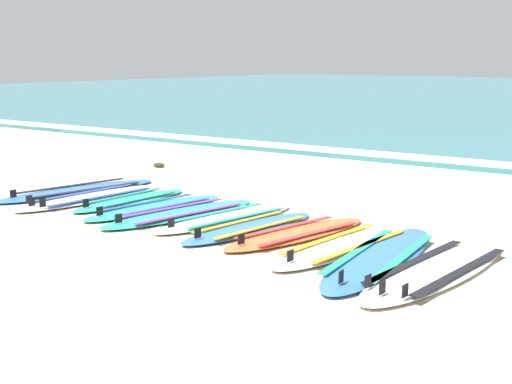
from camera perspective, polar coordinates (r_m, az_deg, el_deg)
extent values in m
plane|color=beige|center=(7.97, -4.44, -2.91)|extent=(80.00, 80.00, 0.00)
cube|color=white|center=(13.22, 12.49, 2.84)|extent=(80.00, 0.77, 0.11)
ellipsoid|color=#3875CC|center=(10.22, -15.10, 0.13)|extent=(1.20, 2.64, 0.07)
cube|color=black|center=(10.42, -15.70, 0.54)|extent=(0.49, 1.77, 0.01)
cube|color=black|center=(10.01, -14.49, 0.17)|extent=(0.49, 1.77, 0.01)
cube|color=black|center=(9.79, -20.30, -0.13)|extent=(0.03, 0.09, 0.11)
ellipsoid|color=white|center=(9.66, -14.00, -0.46)|extent=(0.89, 2.48, 0.07)
cube|color=#334CB2|center=(9.83, -14.74, -0.05)|extent=(0.28, 1.69, 0.01)
cube|color=#334CB2|center=(9.48, -13.25, -0.40)|extent=(0.28, 1.69, 0.01)
cube|color=black|center=(9.15, -18.86, -0.81)|extent=(0.02, 0.09, 0.11)
cube|color=black|center=(9.32, -19.06, -0.61)|extent=(0.02, 0.09, 0.11)
cube|color=black|center=(9.04, -18.01, -0.91)|extent=(0.02, 0.09, 0.11)
ellipsoid|color=#2DB793|center=(9.35, -10.78, -0.71)|extent=(0.64, 1.97, 0.07)
cube|color=teal|center=(9.47, -11.48, -0.32)|extent=(0.18, 1.36, 0.01)
cube|color=teal|center=(9.21, -10.09, -0.61)|extent=(0.18, 1.36, 0.01)
cube|color=black|center=(8.87, -14.53, -0.93)|extent=(0.02, 0.09, 0.11)
ellipsoid|color=#2DB793|center=(8.84, -8.73, -1.34)|extent=(0.93, 2.22, 0.07)
cube|color=#334CB2|center=(8.98, -9.47, -0.89)|extent=(0.35, 1.50, 0.01)
cube|color=#334CB2|center=(8.67, -7.98, -1.28)|extent=(0.35, 1.50, 0.01)
cube|color=black|center=(8.36, -13.40, -1.62)|extent=(0.03, 0.09, 0.11)
ellipsoid|color=#2DB793|center=(8.44, -6.53, -1.88)|extent=(1.08, 2.39, 0.07)
cube|color=purple|center=(8.60, -7.36, -1.38)|extent=(0.44, 1.60, 0.01)
cube|color=purple|center=(8.27, -5.68, -1.86)|extent=(0.44, 1.60, 0.01)
cube|color=black|center=(7.94, -11.82, -2.25)|extent=(0.03, 0.09, 0.11)
ellipsoid|color=white|center=(8.16, -2.56, -2.29)|extent=(0.99, 2.23, 0.07)
cube|color=teal|center=(8.29, -3.44, -1.78)|extent=(0.40, 1.50, 0.01)
cube|color=teal|center=(8.01, -1.65, -2.25)|extent=(0.40, 1.50, 0.01)
cube|color=black|center=(7.63, -7.37, -2.65)|extent=(0.03, 0.09, 0.11)
ellipsoid|color=#3875CC|center=(7.70, -0.52, -3.12)|extent=(0.87, 2.11, 0.07)
cube|color=gold|center=(7.81, -1.48, -2.59)|extent=(0.32, 1.42, 0.01)
cube|color=gold|center=(7.56, 0.46, -3.07)|extent=(0.32, 1.42, 0.01)
cube|color=black|center=(7.15, -5.07, -3.56)|extent=(0.03, 0.09, 0.11)
ellipsoid|color=orange|center=(7.46, 3.60, -3.62)|extent=(1.04, 2.19, 0.07)
cube|color=#D13838|center=(7.58, 2.58, -3.04)|extent=(0.44, 1.46, 0.01)
cube|color=#D13838|center=(7.32, 4.67, -3.60)|extent=(0.44, 1.46, 0.01)
cube|color=black|center=(6.89, -1.29, -4.10)|extent=(0.03, 0.09, 0.11)
ellipsoid|color=white|center=(7.04, 7.68, -4.62)|extent=(0.90, 2.36, 0.07)
cube|color=gold|center=(7.14, 6.33, -4.01)|extent=(0.31, 1.61, 0.01)
cube|color=gold|center=(6.91, 9.10, -4.60)|extent=(0.31, 1.61, 0.01)
cube|color=black|center=(6.33, 2.99, -5.53)|extent=(0.02, 0.09, 0.11)
ellipsoid|color=#3875CC|center=(6.69, 10.72, -5.57)|extent=(0.82, 2.60, 0.07)
cube|color=teal|center=(6.76, 8.89, -4.97)|extent=(0.22, 1.79, 0.01)
cube|color=teal|center=(6.61, 12.62, -5.48)|extent=(0.22, 1.79, 0.01)
cube|color=black|center=(5.78, 7.38, -7.28)|extent=(0.02, 0.09, 0.11)
ellipsoid|color=white|center=(6.43, 15.48, -6.50)|extent=(0.96, 2.62, 0.07)
cube|color=black|center=(6.52, 13.67, -5.79)|extent=(0.32, 1.79, 0.01)
cube|color=black|center=(6.33, 17.37, -6.52)|extent=(0.32, 1.79, 0.01)
cube|color=black|center=(5.56, 10.89, -8.14)|extent=(0.02, 0.09, 0.11)
cube|color=black|center=(5.70, 9.67, -7.62)|extent=(0.02, 0.09, 0.11)
cube|color=black|center=(5.53, 12.79, -8.34)|extent=(0.02, 0.09, 0.11)
ellipsoid|color=#2D381E|center=(12.35, -8.41, 2.33)|extent=(0.23, 0.18, 0.08)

